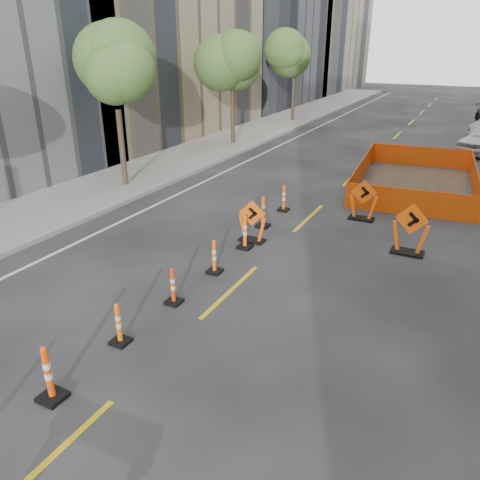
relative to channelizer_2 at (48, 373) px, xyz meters
The scene contains 18 objects.
ground_plane 1.46m from the channelizer_2, 42.83° to the left, with size 140.00×140.00×0.00m, color black.
sidewalk_left 15.21m from the channelizer_2, 121.80° to the left, with size 4.00×90.00×0.15m, color gray.
bld_left_d 43.67m from the channelizer_2, 111.76° to the left, with size 12.00×16.00×14.00m, color #4C4C51.
bld_left_e 59.50m from the channelizer_2, 105.82° to the left, with size 12.00×20.00×20.00m, color gray.
tree_l_b 13.78m from the channelizer_2, 124.17° to the left, with size 2.80×2.80×5.95m.
tree_l_c 22.54m from the channelizer_2, 109.51° to the left, with size 2.80×2.80×5.95m.
tree_l_d 32.04m from the channelizer_2, 103.48° to the left, with size 2.80×2.80×5.95m.
channelizer_2 is the anchor object (origin of this frame).
channelizer_3 1.87m from the channelizer_2, 91.07° to the left, with size 0.38×0.38×0.96m, color #FC5F0A, non-canonical shape.
channelizer_4 3.74m from the channelizer_2, 89.37° to the left, with size 0.37×0.37×0.95m, color #D53B09, non-canonical shape.
channelizer_5 5.61m from the channelizer_2, 88.89° to the left, with size 0.38×0.38×0.97m, color orange, non-canonical shape.
channelizer_6 7.48m from the channelizer_2, 89.13° to the left, with size 0.42×0.42×1.07m, color #FF600A, non-canonical shape.
channelizer_7 9.35m from the channelizer_2, 90.79° to the left, with size 0.43×0.43×1.09m, color #FC610A, non-canonical shape.
channelizer_8 11.22m from the channelizer_2, 90.67° to the left, with size 0.39×0.39×1.00m, color #E84D09, non-canonical shape.
chevron_sign_left 8.06m from the channelizer_2, 89.44° to the left, with size 0.92×0.55×1.37m, color #E95209, non-canonical shape.
chevron_sign_center 11.93m from the channelizer_2, 76.87° to the left, with size 0.98×0.59×1.47m, color #EF560A, non-canonical shape.
chevron_sign_right 10.44m from the channelizer_2, 63.60° to the left, with size 1.06×0.63×1.58m, color #FF570A, non-canonical shape.
safety_fence 17.22m from the channelizer_2, 77.23° to the left, with size 4.66×7.94×0.99m, color #D63D0B, non-canonical shape.
Camera 1 is at (4.98, -5.25, 5.91)m, focal length 35.00 mm.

